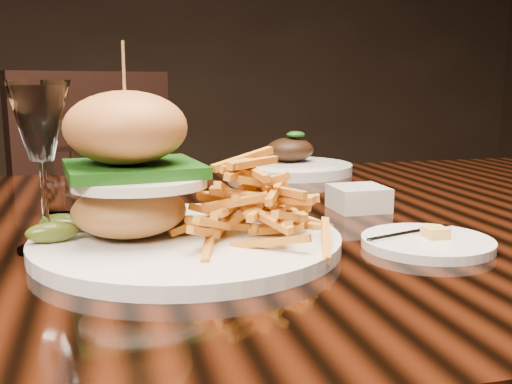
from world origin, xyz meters
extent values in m
plane|color=brown|center=(0.00, 3.50, 1.40)|extent=(6.00, 0.00, 6.00)
cube|color=black|center=(0.00, 0.00, 0.73)|extent=(1.60, 0.90, 0.04)
cube|color=black|center=(0.74, 0.39, 0.35)|extent=(0.06, 0.06, 0.71)
cylinder|color=silver|center=(-0.08, -0.12, 0.76)|extent=(0.32, 0.32, 0.01)
ellipsoid|color=olive|center=(-0.14, -0.11, 0.79)|extent=(0.12, 0.12, 0.05)
ellipsoid|color=silver|center=(-0.13, -0.13, 0.82)|extent=(0.13, 0.11, 0.01)
ellipsoid|color=orange|center=(-0.10, -0.14, 0.83)|extent=(0.03, 0.03, 0.01)
cube|color=#1F5A16|center=(-0.14, -0.11, 0.83)|extent=(0.15, 0.14, 0.01)
ellipsoid|color=#A05D2C|center=(-0.14, -0.11, 0.88)|extent=(0.12, 0.12, 0.07)
cylinder|color=#A1784B|center=(-0.14, -0.11, 0.92)|extent=(0.00, 0.00, 0.10)
ellipsoid|color=#314111|center=(-0.22, -0.12, 0.78)|extent=(0.05, 0.03, 0.02)
ellipsoid|color=#314111|center=(-0.21, -0.08, 0.78)|extent=(0.06, 0.03, 0.02)
cylinder|color=silver|center=(0.17, -0.18, 0.76)|extent=(0.14, 0.14, 0.01)
cube|color=#EDBC4D|center=(0.18, -0.18, 0.77)|extent=(0.02, 0.02, 0.01)
cube|color=silver|center=(0.16, -0.16, 0.76)|extent=(0.12, 0.05, 0.00)
cube|color=silver|center=(0.17, 0.01, 0.77)|extent=(0.07, 0.07, 0.03)
cylinder|color=white|center=(-0.22, -0.09, 0.75)|extent=(0.06, 0.06, 0.00)
cylinder|color=white|center=(-0.22, -0.09, 0.80)|extent=(0.01, 0.01, 0.09)
cone|color=white|center=(-0.22, -0.09, 0.88)|extent=(0.06, 0.06, 0.08)
cylinder|color=white|center=(-0.21, 0.09, 0.79)|extent=(0.06, 0.06, 0.09)
cylinder|color=silver|center=(0.18, 0.35, 0.76)|extent=(0.24, 0.24, 0.02)
cylinder|color=silver|center=(0.18, 0.35, 0.76)|extent=(0.17, 0.17, 0.02)
ellipsoid|color=black|center=(0.18, 0.35, 0.79)|extent=(0.09, 0.08, 0.05)
ellipsoid|color=#1F5A16|center=(0.19, 0.35, 0.82)|extent=(0.04, 0.03, 0.01)
cube|color=black|center=(-0.10, 0.80, 0.45)|extent=(0.61, 0.61, 0.06)
cube|color=black|center=(-0.19, 0.99, 0.70)|extent=(0.44, 0.24, 0.50)
cylinder|color=black|center=(0.15, 0.71, 0.23)|extent=(0.04, 0.04, 0.45)
cylinder|color=black|center=(-0.35, 0.89, 0.23)|extent=(0.04, 0.04, 0.45)
cylinder|color=black|center=(0.00, 1.05, 0.23)|extent=(0.04, 0.04, 0.45)
camera|label=1|loc=(-0.16, -0.73, 0.92)|focal=42.00mm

